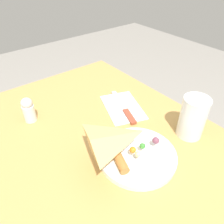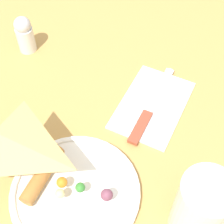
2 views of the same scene
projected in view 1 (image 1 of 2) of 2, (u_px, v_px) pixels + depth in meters
name	position (u px, v px, depth m)	size (l,w,h in m)	color
dining_table	(98.00, 185.00, 0.67)	(1.02, 0.78, 0.77)	tan
plate_pizza	(138.00, 154.00, 0.59)	(0.21, 0.21, 0.05)	white
milk_glass	(192.00, 119.00, 0.64)	(0.08, 0.08, 0.13)	white
napkin_folded	(123.00, 107.00, 0.78)	(0.21, 0.17, 0.00)	silver
butter_knife	(124.00, 108.00, 0.77)	(0.20, 0.09, 0.01)	#99422D
salt_shaker	(28.00, 110.00, 0.70)	(0.04, 0.04, 0.09)	silver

